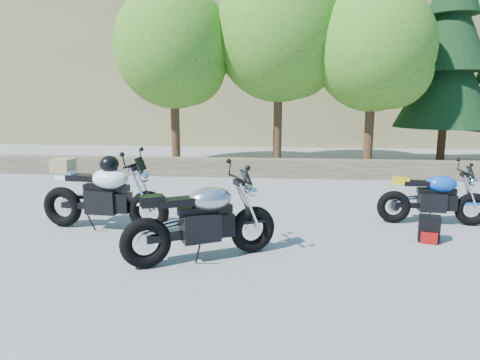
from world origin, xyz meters
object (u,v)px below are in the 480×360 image
Objects in this scene: white_bike at (103,193)px; blue_bike at (434,198)px; silver_bike at (203,221)px; backpack at (429,229)px.

white_bike is 1.20× the size of blue_bike.
silver_bike reaches higher than blue_bike.
silver_bike is 0.88× the size of white_bike.
backpack is (3.34, 1.06, -0.34)m from silver_bike.
silver_bike is 2.26m from white_bike.
blue_bike is (3.72, 2.04, -0.08)m from silver_bike.
blue_bike is at bearing 14.63° from white_bike.
white_bike is 5.70m from blue_bike.
white_bike reaches higher than silver_bike.
blue_bike reaches higher than backpack.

